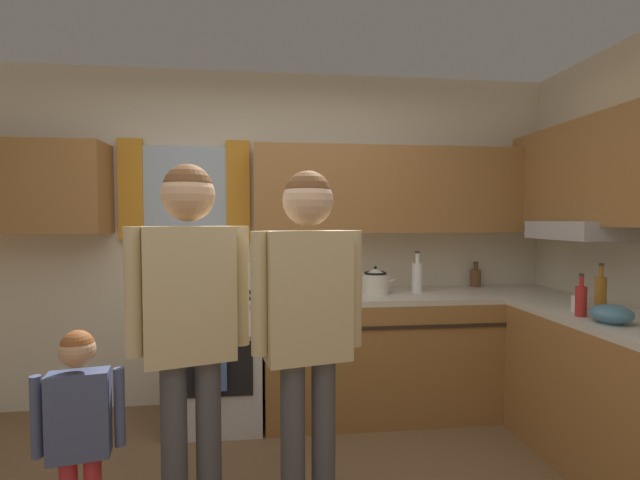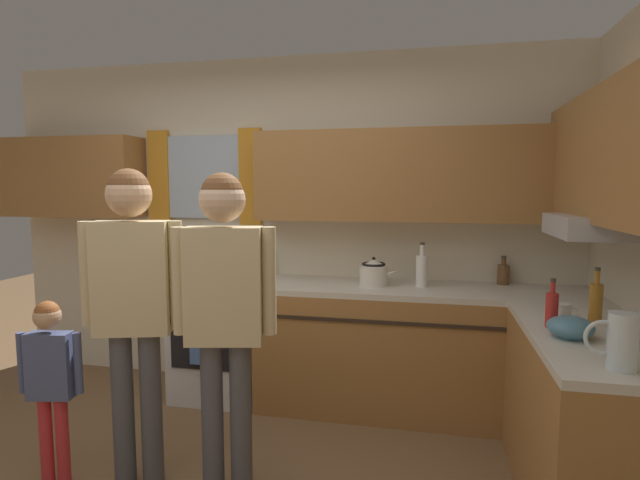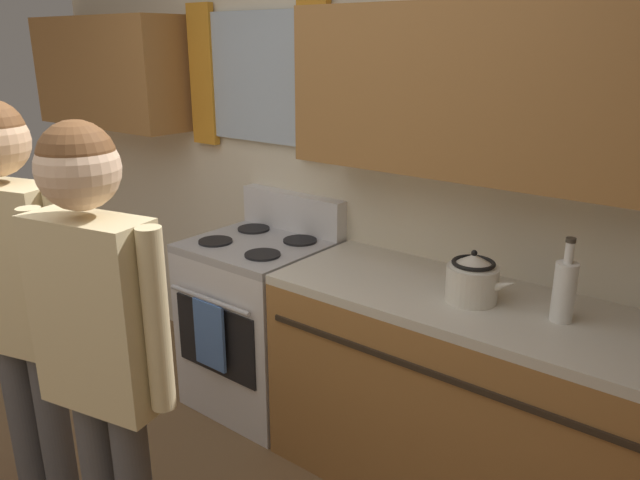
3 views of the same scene
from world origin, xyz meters
The scene contains 15 objects.
back_wall_unit centered at (0.06, 1.82, 1.45)m, with size 4.60×0.42×2.60m.
kitchen_counter_run centered at (1.46, 1.19, 0.45)m, with size 2.29×1.92×0.90m.
stove_oven centered at (-0.33, 1.54, 0.47)m, with size 0.65×0.67×1.10m.
bottle_squat_brown centered at (1.73, 1.78, 0.98)m, with size 0.08×0.08×0.21m.
bottle_sauce_red centered at (1.80, 0.66, 0.99)m, with size 0.06×0.06×0.25m.
bottle_milk_white centered at (1.15, 1.56, 1.02)m, with size 0.08×0.08×0.31m.
bottle_oil_amber centered at (2.05, 0.81, 1.01)m, with size 0.06×0.06×0.29m.
mug_ceramic_white centered at (1.89, 0.78, 0.95)m, with size 0.13×0.08×0.09m.
mug_cobalt_blue centered at (2.16, 0.55, 0.94)m, with size 0.11×0.07×0.08m.
stovetop_kettle centered at (0.82, 1.53, 1.00)m, with size 0.27×0.20×0.21m.
water_pitcher centered at (1.92, 0.09, 1.01)m, with size 0.19×0.11×0.22m.
mixing_bowl centered at (1.85, 0.49, 0.95)m, with size 0.21×0.21×0.10m.
adult_holding_child centered at (-0.30, 0.33, 1.06)m, with size 0.50×0.26×1.69m.
adult_in_plaid centered at (0.22, 0.31, 1.05)m, with size 0.51×0.24×1.67m.
small_child centered at (-0.71, 0.20, 0.63)m, with size 0.33×0.14×1.01m.
Camera 2 is at (1.20, -1.96, 1.59)m, focal length 28.05 mm.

